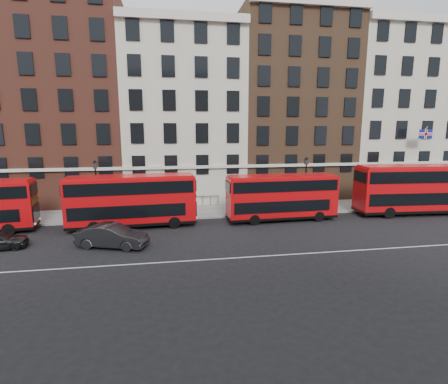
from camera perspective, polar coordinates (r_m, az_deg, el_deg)
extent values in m
plane|color=black|center=(24.44, -4.02, -9.29)|extent=(120.00, 120.00, 0.00)
cube|color=gray|center=(34.44, -5.70, -3.23)|extent=(80.00, 5.00, 0.15)
cube|color=gray|center=(32.02, -5.40, -4.29)|extent=(80.00, 0.30, 0.16)
cube|color=white|center=(22.57, -3.52, -11.01)|extent=(70.00, 0.12, 0.01)
cube|color=brown|center=(42.32, -24.81, 13.37)|extent=(12.80, 10.00, 22.00)
cube|color=#B7B3A2|center=(40.93, -6.68, 12.28)|extent=(12.80, 10.00, 19.00)
cube|color=beige|center=(37.11, -6.56, 26.70)|extent=(12.80, 0.50, 0.80)
cube|color=brown|center=(43.54, 10.85, 13.38)|extent=(12.80, 10.00, 21.00)
cube|color=beige|center=(40.49, 14.32, 28.04)|extent=(12.80, 0.50, 0.80)
cube|color=#B0AB98|center=(49.39, 25.21, 11.66)|extent=(12.80, 10.00, 20.00)
cube|color=beige|center=(46.49, 30.20, 23.37)|extent=(12.80, 0.50, 0.80)
cube|color=black|center=(32.22, -28.32, -2.92)|extent=(0.30, 2.08, 1.23)
cube|color=black|center=(32.02, -28.48, -1.15)|extent=(0.27, 1.80, 0.40)
cylinder|color=black|center=(31.91, -31.70, -5.21)|extent=(0.97, 0.37, 0.95)
cylinder|color=black|center=(33.88, -30.74, -4.26)|extent=(0.97, 0.37, 0.95)
cube|color=#B9090D|center=(29.88, -14.78, -1.34)|extent=(10.46, 3.02, 3.89)
cube|color=black|center=(30.30, -14.62, -4.72)|extent=(10.46, 3.06, 0.24)
cube|color=black|center=(30.03, -15.28, -2.60)|extent=(9.28, 3.03, 1.03)
cube|color=black|center=(29.66, -14.89, 0.94)|extent=(10.07, 3.07, 0.98)
cube|color=#B9090D|center=(29.54, -14.97, 2.44)|extent=(10.15, 2.80, 0.18)
cube|color=black|center=(30.27, -4.81, -2.34)|extent=(0.20, 2.17, 1.28)
cube|color=black|center=(30.05, -4.84, -0.39)|extent=(0.18, 1.87, 0.41)
cylinder|color=black|center=(29.28, -8.11, -4.96)|extent=(1.00, 0.33, 0.98)
cylinder|color=black|center=(31.40, -8.43, -3.88)|extent=(1.00, 0.33, 0.98)
cylinder|color=black|center=(29.51, -20.45, -5.42)|extent=(1.00, 0.33, 0.98)
cylinder|color=black|center=(31.62, -19.92, -4.32)|extent=(1.00, 0.33, 0.98)
cube|color=#B9090D|center=(31.42, 9.40, -0.79)|extent=(9.80, 2.60, 3.66)
cube|color=black|center=(31.80, 9.30, -3.83)|extent=(9.80, 2.64, 0.22)
cube|color=black|center=(31.45, 8.89, -1.93)|extent=(8.69, 2.64, 0.97)
cube|color=black|center=(31.21, 9.46, 1.25)|extent=(9.43, 2.66, 0.93)
cube|color=#B9090D|center=(31.10, 9.50, 2.60)|extent=(9.51, 2.40, 0.17)
cube|color=black|center=(33.58, 17.23, -1.64)|extent=(0.13, 2.04, 1.21)
cube|color=black|center=(33.39, 17.33, 0.02)|extent=(0.13, 1.76, 0.39)
cylinder|color=black|center=(32.11, 15.25, -3.88)|extent=(0.93, 0.29, 0.93)
cylinder|color=black|center=(33.92, 13.70, -3.03)|extent=(0.93, 0.29, 0.93)
cylinder|color=black|center=(29.99, 4.99, -4.56)|extent=(0.93, 0.29, 0.93)
cylinder|color=black|center=(31.92, 3.96, -3.60)|extent=(0.93, 0.29, 0.93)
cube|color=#B9090D|center=(37.75, 28.82, 0.45)|extent=(11.35, 3.34, 4.22)
cube|color=black|center=(38.11, 28.56, -2.48)|extent=(11.35, 3.39, 0.26)
cube|color=black|center=(37.69, 28.33, -0.64)|extent=(10.08, 3.35, 1.12)
cube|color=black|center=(37.57, 29.00, 2.41)|extent=(10.93, 3.40, 1.07)
cube|color=#B9090D|center=(37.48, 29.12, 3.70)|extent=(11.02, 3.11, 0.19)
cylinder|color=black|center=(41.18, 31.80, -1.85)|extent=(1.08, 0.36, 1.07)
cylinder|color=black|center=(35.40, 25.36, -3.08)|extent=(1.08, 0.36, 1.07)
cylinder|color=black|center=(37.40, 23.48, -2.24)|extent=(1.08, 0.36, 1.07)
imported|color=#242427|center=(25.75, -17.82, -6.85)|extent=(5.20, 3.18, 1.62)
cylinder|color=black|center=(32.63, -20.03, -0.35)|extent=(0.14, 0.14, 4.60)
cylinder|color=black|center=(33.05, -19.80, -3.75)|extent=(0.32, 0.32, 0.60)
cube|color=#262626|center=(32.26, -20.32, 4.10)|extent=(0.32, 0.32, 0.55)
cone|color=black|center=(32.23, -20.36, 4.72)|extent=(0.44, 0.44, 0.25)
cylinder|color=black|center=(34.62, 13.13, 0.63)|extent=(0.14, 0.14, 4.60)
cylinder|color=black|center=(35.02, 12.99, -2.59)|extent=(0.32, 0.32, 0.60)
cube|color=#262626|center=(34.28, 13.31, 4.83)|extent=(0.32, 0.32, 0.55)
cone|color=black|center=(34.24, 13.33, 5.42)|extent=(0.44, 0.44, 0.25)
cylinder|color=black|center=(40.58, 29.04, -0.42)|extent=(0.12, 0.12, 2.60)
cube|color=black|center=(40.23, 29.38, 1.77)|extent=(0.25, 0.30, 0.75)
sphere|color=red|center=(40.07, 29.56, 2.05)|extent=(0.14, 0.14, 0.14)
sphere|color=#0C9919|center=(40.13, 29.50, 1.43)|extent=(0.14, 0.14, 0.14)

